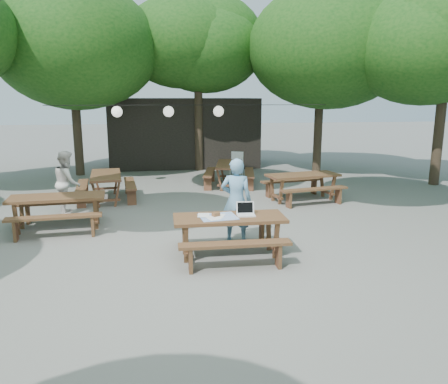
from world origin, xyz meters
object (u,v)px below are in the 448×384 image
Objects in this scene: main_picnic_table at (229,236)px; picnic_table_nw at (58,212)px; second_person at (67,182)px; woman at (236,200)px; plastic_chair at (236,170)px.

main_picnic_table is 0.97× the size of picnic_table_nw.
second_person is at bearing 87.01° from picnic_table_nw.
second_person reaches higher than main_picnic_table.
picnic_table_nw is at bearing 148.04° from main_picnic_table.
woman is 4.67m from second_person.
plastic_chair is (1.48, 7.99, -0.13)m from main_picnic_table.
woman reaches higher than picnic_table_nw.
main_picnic_table and picnic_table_nw have the same top height.
picnic_table_nw is 1.32× the size of second_person.
main_picnic_table is 5.02m from second_person.
plastic_chair is at bearing -60.26° from second_person.
plastic_chair is (4.94, 5.83, -0.13)m from picnic_table_nw.
woman is (3.72, -1.33, 0.46)m from picnic_table_nw.
second_person is at bearing -18.98° from woman.
plastic_chair is at bearing -82.86° from woman.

